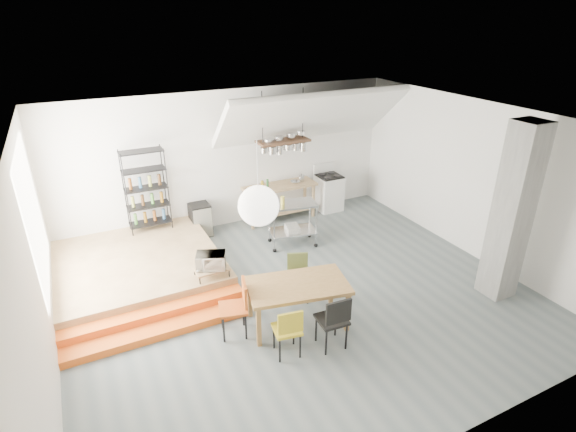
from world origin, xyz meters
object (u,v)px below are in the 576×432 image
stove (329,192)px  dining_table (298,288)px  rolling_cart (293,218)px  mini_fridge (200,220)px

stove → dining_table: 4.81m
stove → rolling_cart: 2.19m
rolling_cart → mini_fridge: bearing=152.6°
dining_table → rolling_cart: (1.18, 2.49, -0.04)m
stove → rolling_cart: stove is taller
rolling_cart → mini_fridge: 2.19m
stove → dining_table: bearing=-127.1°
dining_table → mini_fridge: 3.92m
mini_fridge → dining_table: bearing=-82.6°
rolling_cart → dining_table: bearing=-103.3°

